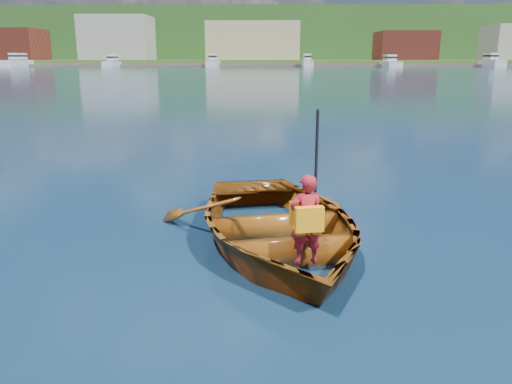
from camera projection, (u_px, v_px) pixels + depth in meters
ground at (298, 233)px, 7.41m from camera, size 600.00×600.00×0.00m
rowboat at (276, 225)px, 6.86m from camera, size 3.95×4.90×0.90m
child_paddler at (306, 219)px, 5.94m from camera, size 0.45×0.40×1.84m
shoreline at (268, 41)px, 233.19m from camera, size 400.00×140.00×22.00m
dock at (245, 66)px, 150.34m from camera, size 160.02×4.75×0.80m
waterfront_buildings at (245, 42)px, 164.87m from camera, size 202.00×16.00×14.00m
marina_yachts at (247, 62)px, 145.57m from camera, size 142.39×13.99×4.23m
hillside_trees at (282, 25)px, 229.51m from camera, size 284.70×83.57×26.75m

